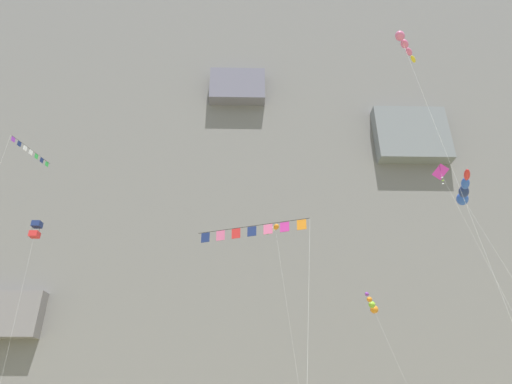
{
  "coord_description": "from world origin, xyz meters",
  "views": [
    {
      "loc": [
        1.96,
        -11.82,
        1.75
      ],
      "look_at": [
        2.62,
        20.88,
        18.59
      ],
      "focal_mm": 30.39,
      "sensor_mm": 36.0,
      "label": 1
    }
  ],
  "objects_px": {
    "kite_windsock_high_right": "(372,305)",
    "kite_banner_upper_mid": "(24,164)",
    "kite_windsock_front_field": "(464,192)",
    "kite_box_mid_left": "(36,230)",
    "kite_windsock_mid_center": "(404,44)",
    "kite_diamond_low_center": "(445,180)",
    "kite_banner_near_cliff": "(253,233)",
    "kite_windsock_low_left": "(274,229)"
  },
  "relations": [
    {
      "from": "kite_windsock_low_left",
      "to": "kite_windsock_high_right",
      "type": "relative_size",
      "value": 1.55
    },
    {
      "from": "kite_windsock_mid_center",
      "to": "kite_box_mid_left",
      "type": "distance_m",
      "value": 42.4
    },
    {
      "from": "kite_box_mid_left",
      "to": "kite_banner_near_cliff",
      "type": "bearing_deg",
      "value": -40.32
    },
    {
      "from": "kite_diamond_low_center",
      "to": "kite_windsock_mid_center",
      "type": "distance_m",
      "value": 14.56
    },
    {
      "from": "kite_diamond_low_center",
      "to": "kite_banner_upper_mid",
      "type": "height_order",
      "value": "kite_diamond_low_center"
    },
    {
      "from": "kite_box_mid_left",
      "to": "kite_windsock_high_right",
      "type": "relative_size",
      "value": 1.52
    },
    {
      "from": "kite_windsock_low_left",
      "to": "kite_windsock_front_field",
      "type": "distance_m",
      "value": 21.07
    },
    {
      "from": "kite_windsock_mid_center",
      "to": "kite_windsock_high_right",
      "type": "bearing_deg",
      "value": 88.67
    },
    {
      "from": "kite_diamond_low_center",
      "to": "kite_banner_near_cliff",
      "type": "bearing_deg",
      "value": -145.36
    },
    {
      "from": "kite_box_mid_left",
      "to": "kite_windsock_front_field",
      "type": "bearing_deg",
      "value": -18.27
    },
    {
      "from": "kite_diamond_low_center",
      "to": "kite_windsock_high_right",
      "type": "relative_size",
      "value": 1.83
    },
    {
      "from": "kite_banner_near_cliff",
      "to": "kite_windsock_high_right",
      "type": "bearing_deg",
      "value": 60.81
    },
    {
      "from": "kite_windsock_mid_center",
      "to": "kite_windsock_low_left",
      "type": "bearing_deg",
      "value": 121.15
    },
    {
      "from": "kite_windsock_front_field",
      "to": "kite_diamond_low_center",
      "type": "bearing_deg",
      "value": 71.49
    },
    {
      "from": "kite_windsock_front_field",
      "to": "kite_banner_upper_mid",
      "type": "relative_size",
      "value": 0.81
    },
    {
      "from": "kite_banner_near_cliff",
      "to": "kite_windsock_low_left",
      "type": "height_order",
      "value": "kite_windsock_low_left"
    },
    {
      "from": "kite_windsock_high_right",
      "to": "kite_banner_upper_mid",
      "type": "height_order",
      "value": "kite_banner_upper_mid"
    },
    {
      "from": "kite_banner_near_cliff",
      "to": "kite_windsock_high_right",
      "type": "distance_m",
      "value": 28.84
    },
    {
      "from": "kite_windsock_high_right",
      "to": "kite_banner_upper_mid",
      "type": "bearing_deg",
      "value": -153.85
    },
    {
      "from": "kite_windsock_low_left",
      "to": "kite_windsock_high_right",
      "type": "xyz_separation_m",
      "value": [
        11.38,
        3.76,
        -7.75
      ]
    },
    {
      "from": "kite_banner_near_cliff",
      "to": "kite_windsock_high_right",
      "type": "relative_size",
      "value": 0.88
    },
    {
      "from": "kite_windsock_low_left",
      "to": "kite_windsock_mid_center",
      "type": "bearing_deg",
      "value": -58.85
    },
    {
      "from": "kite_diamond_low_center",
      "to": "kite_banner_upper_mid",
      "type": "xyz_separation_m",
      "value": [
        -39.78,
        -5.23,
        -1.67
      ]
    },
    {
      "from": "kite_windsock_high_right",
      "to": "kite_box_mid_left",
      "type": "bearing_deg",
      "value": -172.42
    },
    {
      "from": "kite_banner_near_cliff",
      "to": "kite_windsock_low_left",
      "type": "xyz_separation_m",
      "value": [
        2.67,
        21.39,
        9.07
      ]
    },
    {
      "from": "kite_diamond_low_center",
      "to": "kite_windsock_high_right",
      "type": "distance_m",
      "value": 16.33
    },
    {
      "from": "kite_diamond_low_center",
      "to": "kite_box_mid_left",
      "type": "xyz_separation_m",
      "value": [
        -43.48,
        6.47,
        -3.14
      ]
    },
    {
      "from": "kite_windsock_front_field",
      "to": "kite_box_mid_left",
      "type": "relative_size",
      "value": 0.9
    },
    {
      "from": "kite_windsock_mid_center",
      "to": "kite_windsock_low_left",
      "type": "height_order",
      "value": "kite_windsock_mid_center"
    },
    {
      "from": "kite_banner_near_cliff",
      "to": "kite_windsock_mid_center",
      "type": "xyz_separation_m",
      "value": [
        13.55,
        3.4,
        19.66
      ]
    },
    {
      "from": "kite_windsock_high_right",
      "to": "kite_banner_near_cliff",
      "type": "bearing_deg",
      "value": -119.19
    },
    {
      "from": "kite_banner_upper_mid",
      "to": "kite_box_mid_left",
      "type": "bearing_deg",
      "value": 107.52
    },
    {
      "from": "kite_banner_upper_mid",
      "to": "kite_windsock_high_right",
      "type": "bearing_deg",
      "value": 26.15
    },
    {
      "from": "kite_windsock_low_left",
      "to": "kite_banner_upper_mid",
      "type": "height_order",
      "value": "kite_banner_upper_mid"
    },
    {
      "from": "kite_windsock_front_field",
      "to": "kite_windsock_high_right",
      "type": "relative_size",
      "value": 1.36
    },
    {
      "from": "kite_box_mid_left",
      "to": "kite_windsock_high_right",
      "type": "bearing_deg",
      "value": 7.58
    },
    {
      "from": "kite_windsock_mid_center",
      "to": "kite_windsock_front_field",
      "type": "distance_m",
      "value": 14.19
    },
    {
      "from": "kite_windsock_low_left",
      "to": "kite_windsock_front_field",
      "type": "xyz_separation_m",
      "value": [
        14.72,
        -14.84,
        -2.7
      ]
    },
    {
      "from": "kite_windsock_high_right",
      "to": "kite_windsock_front_field",
      "type": "bearing_deg",
      "value": -79.83
    },
    {
      "from": "kite_windsock_mid_center",
      "to": "kite_banner_upper_mid",
      "type": "relative_size",
      "value": 1.38
    },
    {
      "from": "kite_banner_near_cliff",
      "to": "kite_diamond_low_center",
      "type": "xyz_separation_m",
      "value": [
        19.77,
        13.65,
        11.41
      ]
    },
    {
      "from": "kite_banner_near_cliff",
      "to": "kite_windsock_high_right",
      "type": "height_order",
      "value": "kite_windsock_high_right"
    }
  ]
}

